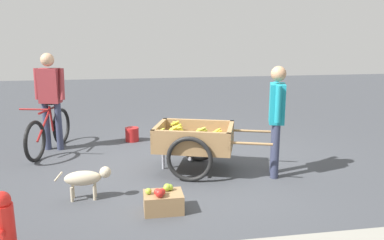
{
  "coord_description": "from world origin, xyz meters",
  "views": [
    {
      "loc": [
        0.89,
        5.43,
        1.98
      ],
      "look_at": [
        -0.01,
        0.05,
        0.75
      ],
      "focal_mm": 35.97,
      "sensor_mm": 36.0,
      "label": 1
    }
  ],
  "objects": [
    {
      "name": "fire_hydrant",
      "position": [
        2.0,
        2.16,
        0.33
      ],
      "size": [
        0.25,
        0.25,
        0.67
      ],
      "color": "red",
      "rests_on": "ground"
    },
    {
      "name": "dog",
      "position": [
        1.43,
        0.89,
        0.27
      ],
      "size": [
        0.67,
        0.18,
        0.4
      ],
      "color": "beige",
      "rests_on": "ground"
    },
    {
      "name": "apple_crate",
      "position": [
        0.54,
        1.39,
        0.13
      ],
      "size": [
        0.44,
        0.32,
        0.32
      ],
      "color": "#99754C",
      "rests_on": "ground"
    },
    {
      "name": "ground_plane",
      "position": [
        0.0,
        0.0,
        0.0
      ],
      "size": [
        24.0,
        24.0,
        0.0
      ],
      "primitive_type": "plane",
      "color": "#3D3F44"
    },
    {
      "name": "cyclist_person",
      "position": [
        2.19,
        -1.32,
        1.0
      ],
      "size": [
        0.51,
        0.28,
        1.67
      ],
      "color": "#333851",
      "rests_on": "ground"
    },
    {
      "name": "fruit_cart",
      "position": [
        -0.02,
        0.13,
        0.44
      ],
      "size": [
        1.81,
        1.25,
        0.72
      ],
      "color": "#937047",
      "rests_on": "ground"
    },
    {
      "name": "plastic_bucket",
      "position": [
        0.84,
        -1.64,
        0.13
      ],
      "size": [
        0.25,
        0.25,
        0.26
      ],
      "primitive_type": "cylinder",
      "color": "#B21E1E",
      "rests_on": "ground"
    },
    {
      "name": "vendor_person",
      "position": [
        -1.13,
        0.5,
        0.92
      ],
      "size": [
        0.3,
        0.54,
        1.55
      ],
      "color": "#333851",
      "rests_on": "ground"
    },
    {
      "name": "bicycle",
      "position": [
        2.23,
        -1.18,
        0.35
      ],
      "size": [
        0.57,
        1.62,
        0.85
      ],
      "color": "black",
      "rests_on": "ground"
    }
  ]
}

